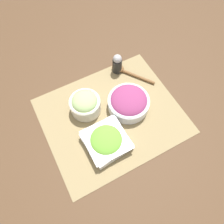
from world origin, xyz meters
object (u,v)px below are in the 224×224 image
Objects in this scene: pepper_shaker at (117,64)px; lettuce_bowl at (106,141)px; cucumber_bowl at (85,104)px; onion_bowl at (129,102)px; wooden_spoon at (124,70)px.

lettuce_bowl is at bearing -125.34° from pepper_shaker.
lettuce_bowl is (0.01, -0.17, -0.02)m from cucumber_bowl.
pepper_shaker is at bearing 28.87° from cucumber_bowl.
onion_bowl is at bearing -104.94° from pepper_shaker.
lettuce_bowl is at bearing -88.21° from cucumber_bowl.
onion_bowl is 1.72× the size of pepper_shaker.
onion_bowl is at bearing -113.44° from wooden_spoon.
onion_bowl is 0.19m from pepper_shaker.
pepper_shaker is (0.05, 0.18, 0.01)m from onion_bowl.
wooden_spoon is (0.22, 0.26, -0.02)m from lettuce_bowl.
wooden_spoon is 0.05m from pepper_shaker.
cucumber_bowl is 0.67× the size of wooden_spoon.
onion_bowl is at bearing -23.90° from cucumber_bowl.
lettuce_bowl is 0.35m from pepper_shaker.
cucumber_bowl reaches higher than onion_bowl.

